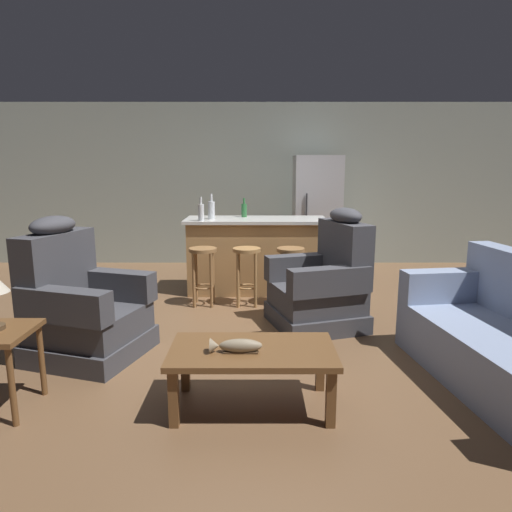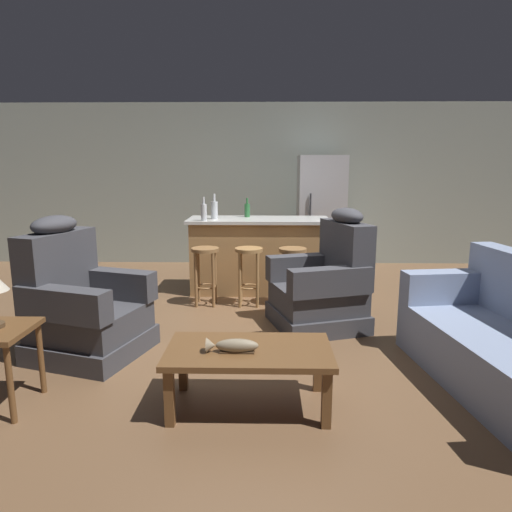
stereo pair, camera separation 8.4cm
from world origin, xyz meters
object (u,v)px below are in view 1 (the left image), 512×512
at_px(kitchen_island, 257,255).
at_px(refrigerator, 317,214).
at_px(bottle_short_amber, 245,210).
at_px(bottle_wine_dark, 212,210).
at_px(fish_figurine, 236,346).
at_px(recliner_near_island, 324,285).
at_px(bar_stool_right, 291,266).
at_px(bar_stool_left, 204,266).
at_px(bar_stool_middle, 247,266).
at_px(bottle_tall_green, 202,212).
at_px(recliner_near_lamp, 82,308).
at_px(coffee_table, 253,356).

relative_size(kitchen_island, refrigerator, 1.02).
height_order(bottle_short_amber, bottle_wine_dark, bottle_wine_dark).
xyz_separation_m(fish_figurine, recliner_near_island, (0.82, 1.69, -0.04)).
height_order(bar_stool_right, bottle_wine_dark, bottle_wine_dark).
relative_size(bar_stool_left, bar_stool_right, 1.00).
relative_size(bar_stool_middle, bottle_tall_green, 2.33).
bearing_deg(bottle_short_amber, refrigerator, 43.69).
bearing_deg(kitchen_island, recliner_near_island, -62.32).
bearing_deg(bottle_short_amber, fish_figurine, -89.59).
relative_size(bottle_tall_green, bottle_wine_dark, 0.92).
relative_size(fish_figurine, recliner_near_lamp, 0.28).
distance_m(kitchen_island, bar_stool_middle, 0.64).
relative_size(recliner_near_lamp, bottle_short_amber, 4.84).
relative_size(recliner_near_island, bottle_short_amber, 4.84).
distance_m(bar_stool_left, bottle_tall_green, 0.70).
bearing_deg(bar_stool_middle, bottle_wine_dark, 128.65).
height_order(bar_stool_left, refrigerator, refrigerator).
xyz_separation_m(kitchen_island, refrigerator, (0.93, 1.20, 0.40)).
distance_m(recliner_near_lamp, refrigerator, 4.09).
bearing_deg(bar_stool_left, refrigerator, 49.90).
xyz_separation_m(bar_stool_right, bottle_short_amber, (-0.55, 0.79, 0.57)).
xyz_separation_m(coffee_table, bottle_tall_green, (-0.64, 2.68, 0.70)).
relative_size(bar_stool_middle, bottle_short_amber, 2.75).
bearing_deg(bottle_tall_green, bar_stool_right, -18.96).
relative_size(recliner_near_island, refrigerator, 0.68).
xyz_separation_m(recliner_near_lamp, bottle_wine_dark, (0.93, 2.00, 0.65)).
bearing_deg(bottle_short_amber, bottle_wine_dark, -150.64).
bearing_deg(coffee_table, kitchen_island, 89.54).
bearing_deg(recliner_near_lamp, bar_stool_left, 75.64).
xyz_separation_m(fish_figurine, refrigerator, (1.06, 4.20, 0.42)).
bearing_deg(kitchen_island, refrigerator, 52.28).
bearing_deg(bar_stool_left, bottle_wine_dark, 84.71).
bearing_deg(recliner_near_lamp, bar_stool_middle, 63.15).
bearing_deg(recliner_near_lamp, bar_stool_right, 54.35).
relative_size(recliner_near_island, bottle_tall_green, 4.12).
bearing_deg(coffee_table, bottle_wine_dark, 100.56).
distance_m(recliner_near_lamp, bottle_short_amber, 2.67).
distance_m(coffee_table, recliner_near_island, 1.78).
height_order(recliner_near_island, bar_stool_right, recliner_near_island).
distance_m(fish_figurine, refrigerator, 4.36).
bearing_deg(refrigerator, recliner_near_lamp, -126.60).
bearing_deg(bar_stool_right, bottle_tall_green, 161.04).
xyz_separation_m(bar_stool_middle, bottle_tall_green, (-0.56, 0.37, 0.59)).
bearing_deg(bottle_short_amber, bottle_tall_green, -140.07).
bearing_deg(bottle_wine_dark, bottle_short_amber, 29.36).
distance_m(recliner_near_lamp, kitchen_island, 2.55).
bearing_deg(coffee_table, fish_figurine, -150.07).
distance_m(fish_figurine, recliner_near_lamp, 1.66).
bearing_deg(coffee_table, recliner_near_island, 66.47).
bearing_deg(refrigerator, bottle_tall_green, -137.47).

